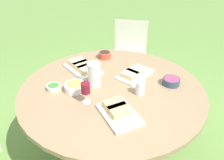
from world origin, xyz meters
The scene contains 14 objects.
ground_plane centered at (0.00, 0.00, 0.00)m, with size 40.00×40.00×0.00m, color #668E42.
dining_table centered at (0.00, 0.00, 0.67)m, with size 1.47×1.47×0.75m.
chair_near_left centered at (1.26, -0.28, 0.52)m, with size 0.51×0.52×0.89m.
water_pitcher centered at (0.03, 0.14, 0.85)m, with size 0.11×0.10×0.20m.
wine_glass centered at (-0.20, 0.19, 0.87)m, with size 0.07×0.07×0.16m.
platter_bread_main centered at (0.15, -0.19, 0.78)m, with size 0.37×0.36×0.06m.
platter_charcuterie centered at (0.29, 0.26, 0.78)m, with size 0.41×0.39×0.06m.
platter_sandwich_side centered at (-0.34, -0.03, 0.78)m, with size 0.37×0.32×0.06m.
bowl_fries centered at (-0.05, 0.29, 0.79)m, with size 0.16×0.16×0.06m.
bowl_salad centered at (-0.03, 0.46, 0.77)m, with size 0.11×0.11×0.04m.
bowl_olives centered at (0.53, 0.06, 0.79)m, with size 0.12×0.12×0.06m.
bowl_dip_red centered at (0.02, -0.48, 0.78)m, with size 0.14×0.14×0.06m.
cup_water_near centered at (-0.11, -0.21, 0.81)m, with size 0.07×0.07×0.11m.
handbag centered at (1.11, 0.61, 0.13)m, with size 0.30×0.14×0.37m.
Camera 1 is at (-1.47, 0.05, 1.71)m, focal length 35.00 mm.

